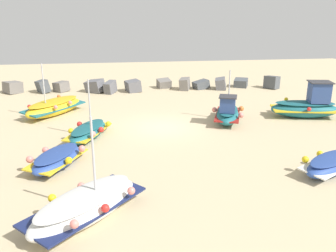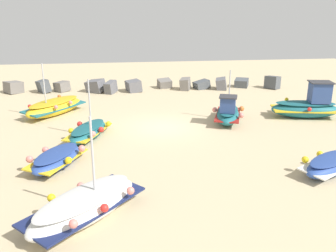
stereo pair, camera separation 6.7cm
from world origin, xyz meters
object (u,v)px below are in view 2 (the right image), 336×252
Objects in this scene: fishing_boat_2 at (85,205)px; fishing_boat_3 at (228,113)px; fishing_boat_1 at (57,159)px; fishing_boat_5 at (88,131)px; fishing_boat_4 at (308,106)px; fishing_boat_0 at (331,164)px; fishing_boat_6 at (55,107)px.

fishing_boat_2 reaches higher than fishing_boat_3.
fishing_boat_1 is at bearing -117.18° from fishing_boat_2.
fishing_boat_5 reaches higher than fishing_boat_3.
fishing_boat_1 is 15.98m from fishing_boat_4.
fishing_boat_2 is at bearing 25.34° from fishing_boat_5.
fishing_boat_4 is (5.38, 0.30, 0.18)m from fishing_boat_3.
fishing_boat_4 is 1.19× the size of fishing_boat_5.
fishing_boat_5 is at bearing 120.73° from fishing_boat_0.
fishing_boat_2 is 1.16× the size of fishing_boat_3.
fishing_boat_4 is 13.93m from fishing_boat_5.
fishing_boat_3 is 5.39m from fishing_boat_4.
fishing_boat_0 is 1.02× the size of fishing_boat_1.
fishing_boat_3 is at bearing 146.03° from fishing_boat_1.
fishing_boat_2 is 0.98× the size of fishing_boat_4.
fishing_boat_5 is (-10.62, 5.92, -0.02)m from fishing_boat_0.
fishing_boat_4 is (14.87, 5.84, 0.37)m from fishing_boat_1.
fishing_boat_0 is 0.77× the size of fishing_boat_4.
fishing_boat_6 is at bearing 110.19° from fishing_boat_0.
fishing_boat_6 is at bearing -123.88° from fishing_boat_2.
fishing_boat_6 reaches higher than fishing_boat_3.
fishing_boat_2 is 8.13m from fishing_boat_5.
fishing_boat_6 is (-10.94, 3.15, -0.05)m from fishing_boat_3.
fishing_boat_5 is at bearing -159.51° from fishing_boat_4.
fishing_boat_5 is (-13.76, -2.16, -0.37)m from fishing_boat_4.
fishing_boat_3 is (-2.25, 7.78, 0.18)m from fishing_boat_0.
fishing_boat_3 is at bearing -68.34° from fishing_boat_6.
fishing_boat_4 is (13.28, 10.28, 0.27)m from fishing_boat_2.
fishing_boat_2 is 1.17× the size of fishing_boat_5.
fishing_boat_4 is at bearing 38.65° from fishing_boat_0.
fishing_boat_5 is (1.11, 3.68, -0.00)m from fishing_boat_1.
fishing_boat_0 is at bearing -91.94° from fishing_boat_6.
fishing_boat_3 is at bearing -165.27° from fishing_boat_4.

